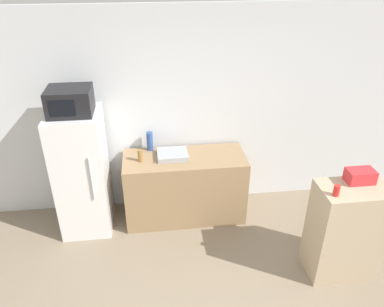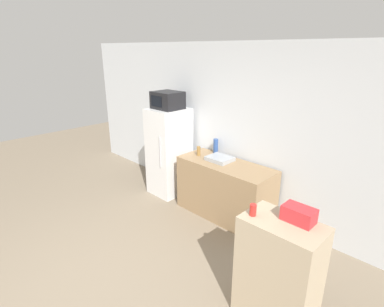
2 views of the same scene
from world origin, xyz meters
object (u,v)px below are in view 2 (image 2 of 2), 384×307
Objects in this scene: refrigerator at (169,152)px; jar at (253,210)px; basket at (299,214)px; microwave at (168,100)px; bottle_tall at (216,146)px; bottle_short at (199,151)px.

jar is (2.53, -1.20, 0.36)m from refrigerator.
jar is at bearing -150.03° from basket.
bottle_tall is at bearing 19.84° from microwave.
refrigerator is 0.90m from bottle_tall.
microwave is 4.28× the size of jar.
basket reaches higher than bottle_tall.
basket is 0.39m from jar.
microwave is at bearing -160.16° from bottle_tall.
refrigerator is at bearing 154.58° from jar.
refrigerator reaches higher than bottle_short.
bottle_tall is at bearing 19.77° from refrigerator.
microwave reaches higher than refrigerator.
jar is at bearing -25.42° from refrigerator.
microwave reaches higher than bottle_tall.
bottle_tall is 0.89× the size of basket.
bottle_short is 1.37× the size of jar.
basket is at bearing -32.53° from bottle_tall.
bottle_short is at bearing 2.01° from microwave.
microwave is 3.09m from basket.
refrigerator reaches higher than bottle_tall.
bottle_short is at bearing 146.23° from jar.
bottle_tall is at bearing 65.53° from bottle_short.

